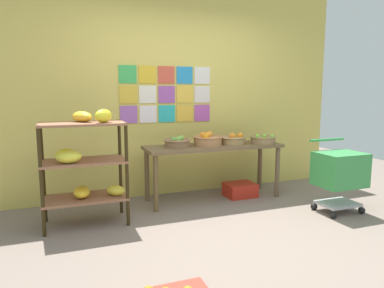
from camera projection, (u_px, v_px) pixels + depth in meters
The scene contains 10 objects.
ground at pixel (233, 240), 3.33m from camera, with size 9.45×9.45×0.00m, color #78685E.
back_wall_with_art at pixel (175, 92), 4.75m from camera, with size 4.88×0.07×2.79m.
banana_shelf_unit at pixel (83, 160), 3.64m from camera, with size 0.85×0.48×1.22m.
display_table at pixel (214, 152), 4.55m from camera, with size 1.79×0.56×0.71m.
fruit_basket_back_left at pixel (263, 139), 4.68m from camera, with size 0.35×0.35×0.13m.
fruit_basket_right at pixel (207, 140), 4.50m from camera, with size 0.38×0.38×0.17m.
fruit_basket_centre at pixel (177, 142), 4.39m from camera, with size 0.33×0.33×0.14m.
fruit_basket_left at pixel (233, 139), 4.65m from camera, with size 0.35×0.35×0.15m.
produce_crate_under_table at pixel (240, 190), 4.73m from camera, with size 0.39×0.32×0.18m, color red.
shopping_cart at pixel (340, 172), 4.06m from camera, with size 0.52×0.46×0.84m.
Camera 1 is at (-1.49, -2.82, 1.39)m, focal length 32.92 mm.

